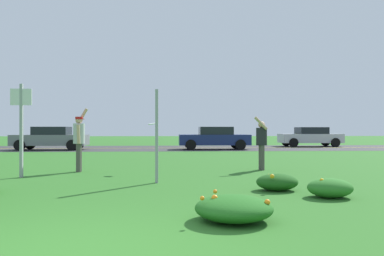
{
  "coord_description": "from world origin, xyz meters",
  "views": [
    {
      "loc": [
        1.06,
        -3.91,
        1.28
      ],
      "look_at": [
        1.75,
        7.48,
        1.32
      ],
      "focal_mm": 36.51,
      "sensor_mm": 36.0,
      "label": 1
    }
  ],
  "objects_px": {
    "person_thrower_red_cap_gray_shirt": "(79,138)",
    "car_silver_leftmost": "(310,137)",
    "sign_post_by_roadside": "(157,136)",
    "frisbee_white": "(153,124)",
    "person_catcher_dark_shirt": "(261,141)",
    "car_navy_center_left": "(214,138)",
    "sign_post_near_path": "(21,121)",
    "car_gray_center_right": "(51,138)"
  },
  "relations": [
    {
      "from": "frisbee_white",
      "to": "car_silver_leftmost",
      "type": "distance_m",
      "value": 20.0
    },
    {
      "from": "sign_post_by_roadside",
      "to": "person_thrower_red_cap_gray_shirt",
      "type": "height_order",
      "value": "sign_post_by_roadside"
    },
    {
      "from": "car_silver_leftmost",
      "to": "person_catcher_dark_shirt",
      "type": "bearing_deg",
      "value": -115.06
    },
    {
      "from": "sign_post_near_path",
      "to": "person_catcher_dark_shirt",
      "type": "height_order",
      "value": "sign_post_near_path"
    },
    {
      "from": "sign_post_by_roadside",
      "to": "car_silver_leftmost",
      "type": "xyz_separation_m",
      "value": [
        10.9,
        19.21,
        -0.38
      ]
    },
    {
      "from": "sign_post_near_path",
      "to": "sign_post_by_roadside",
      "type": "height_order",
      "value": "sign_post_near_path"
    },
    {
      "from": "frisbee_white",
      "to": "car_gray_center_right",
      "type": "xyz_separation_m",
      "value": [
        -6.88,
        12.95,
        -0.71
      ]
    },
    {
      "from": "sign_post_by_roadside",
      "to": "car_silver_leftmost",
      "type": "relative_size",
      "value": 0.5
    },
    {
      "from": "car_navy_center_left",
      "to": "car_gray_center_right",
      "type": "xyz_separation_m",
      "value": [
        -10.32,
        0.0,
        0.0
      ]
    },
    {
      "from": "sign_post_near_path",
      "to": "car_silver_leftmost",
      "type": "relative_size",
      "value": 0.55
    },
    {
      "from": "person_catcher_dark_shirt",
      "to": "car_navy_center_left",
      "type": "distance_m",
      "value": 12.77
    },
    {
      "from": "person_catcher_dark_shirt",
      "to": "car_gray_center_right",
      "type": "relative_size",
      "value": 0.38
    },
    {
      "from": "sign_post_by_roadside",
      "to": "car_gray_center_right",
      "type": "relative_size",
      "value": 0.5
    },
    {
      "from": "sign_post_by_roadside",
      "to": "car_gray_center_right",
      "type": "height_order",
      "value": "sign_post_by_roadside"
    },
    {
      "from": "sign_post_by_roadside",
      "to": "car_navy_center_left",
      "type": "relative_size",
      "value": 0.5
    },
    {
      "from": "person_thrower_red_cap_gray_shirt",
      "to": "sign_post_near_path",
      "type": "bearing_deg",
      "value": -132.92
    },
    {
      "from": "car_gray_center_right",
      "to": "frisbee_white",
      "type": "bearing_deg",
      "value": -62.01
    },
    {
      "from": "sign_post_by_roadside",
      "to": "frisbee_white",
      "type": "distance_m",
      "value": 2.63
    },
    {
      "from": "car_gray_center_right",
      "to": "sign_post_by_roadside",
      "type": "bearing_deg",
      "value": -65.49
    },
    {
      "from": "sign_post_near_path",
      "to": "car_silver_leftmost",
      "type": "bearing_deg",
      "value": 51.0
    },
    {
      "from": "person_thrower_red_cap_gray_shirt",
      "to": "frisbee_white",
      "type": "distance_m",
      "value": 2.25
    },
    {
      "from": "sign_post_by_roadside",
      "to": "person_thrower_red_cap_gray_shirt",
      "type": "distance_m",
      "value": 3.53
    },
    {
      "from": "person_catcher_dark_shirt",
      "to": "car_silver_leftmost",
      "type": "distance_m",
      "value": 18.15
    },
    {
      "from": "sign_post_near_path",
      "to": "person_thrower_red_cap_gray_shirt",
      "type": "bearing_deg",
      "value": 47.08
    },
    {
      "from": "sign_post_by_roadside",
      "to": "person_thrower_red_cap_gray_shirt",
      "type": "xyz_separation_m",
      "value": [
        -2.41,
        2.58,
        -0.1
      ]
    },
    {
      "from": "person_catcher_dark_shirt",
      "to": "car_gray_center_right",
      "type": "bearing_deg",
      "value": 128.88
    },
    {
      "from": "car_silver_leftmost",
      "to": "sign_post_near_path",
      "type": "bearing_deg",
      "value": -129.0
    },
    {
      "from": "person_thrower_red_cap_gray_shirt",
      "to": "car_silver_leftmost",
      "type": "relative_size",
      "value": 0.43
    },
    {
      "from": "person_catcher_dark_shirt",
      "to": "car_navy_center_left",
      "type": "relative_size",
      "value": 0.38
    },
    {
      "from": "car_silver_leftmost",
      "to": "car_navy_center_left",
      "type": "height_order",
      "value": "same"
    },
    {
      "from": "car_navy_center_left",
      "to": "person_thrower_red_cap_gray_shirt",
      "type": "bearing_deg",
      "value": -113.55
    },
    {
      "from": "person_thrower_red_cap_gray_shirt",
      "to": "person_catcher_dark_shirt",
      "type": "distance_m",
      "value": 5.63
    },
    {
      "from": "person_catcher_dark_shirt",
      "to": "car_navy_center_left",
      "type": "bearing_deg",
      "value": 89.89
    },
    {
      "from": "sign_post_near_path",
      "to": "car_gray_center_right",
      "type": "xyz_separation_m",
      "value": [
        -3.45,
        14.28,
        -0.77
      ]
    },
    {
      "from": "car_navy_center_left",
      "to": "car_gray_center_right",
      "type": "distance_m",
      "value": 10.32
    },
    {
      "from": "sign_post_near_path",
      "to": "sign_post_by_roadside",
      "type": "xyz_separation_m",
      "value": [
        3.64,
        -1.26,
        -0.39
      ]
    },
    {
      "from": "sign_post_near_path",
      "to": "sign_post_by_roadside",
      "type": "bearing_deg",
      "value": -19.15
    },
    {
      "from": "sign_post_by_roadside",
      "to": "person_thrower_red_cap_gray_shirt",
      "type": "bearing_deg",
      "value": 133.14
    },
    {
      "from": "car_navy_center_left",
      "to": "sign_post_by_roadside",
      "type": "bearing_deg",
      "value": -101.76
    },
    {
      "from": "car_silver_leftmost",
      "to": "frisbee_white",
      "type": "bearing_deg",
      "value": -123.76
    },
    {
      "from": "sign_post_by_roadside",
      "to": "frisbee_white",
      "type": "xyz_separation_m",
      "value": [
        -0.2,
        2.6,
        0.33
      ]
    },
    {
      "from": "person_thrower_red_cap_gray_shirt",
      "to": "car_gray_center_right",
      "type": "bearing_deg",
      "value": 109.81
    }
  ]
}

